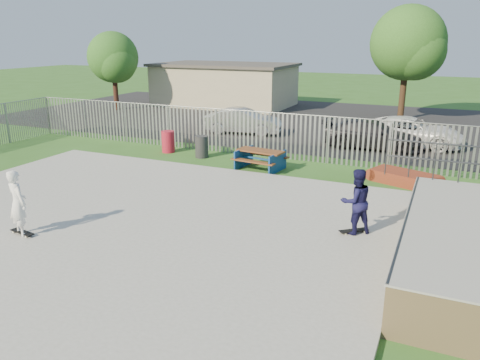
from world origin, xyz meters
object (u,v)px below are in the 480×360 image
at_px(trash_bin_red, 168,142).
at_px(skater_white, 18,203).
at_px(car_white, 410,132).
at_px(tree_mid, 408,43).
at_px(funbox, 404,178).
at_px(car_dark, 372,134).
at_px(tree_left, 113,57).
at_px(skater_navy, 356,201).
at_px(car_silver, 243,121).
at_px(trash_bin_grey, 202,147).
at_px(picnic_table, 260,159).

distance_m(trash_bin_red, skater_white, 10.14).
height_order(car_white, tree_mid, tree_mid).
bearing_deg(car_white, funbox, -173.39).
bearing_deg(trash_bin_red, car_white, 30.21).
relative_size(funbox, car_dark, 0.52).
height_order(car_dark, tree_left, tree_left).
bearing_deg(skater_navy, car_dark, -123.27).
bearing_deg(skater_white, tree_left, -39.12).
bearing_deg(car_silver, tree_left, 60.11).
height_order(skater_navy, skater_white, same).
bearing_deg(tree_mid, car_dark, -92.23).
height_order(trash_bin_grey, tree_mid, tree_mid).
distance_m(trash_bin_grey, car_white, 10.27).
height_order(trash_bin_red, trash_bin_grey, trash_bin_red).
bearing_deg(skater_white, trash_bin_red, -61.17).
distance_m(car_white, tree_mid, 8.92).
height_order(funbox, car_white, car_white).
distance_m(picnic_table, car_silver, 7.27).
bearing_deg(funbox, trash_bin_grey, -161.86).
xyz_separation_m(car_silver, skater_white, (0.36, -15.32, 0.32)).
xyz_separation_m(funbox, tree_mid, (-1.65, 14.40, 4.55)).
bearing_deg(tree_mid, skater_navy, -87.38).
relative_size(trash_bin_grey, tree_left, 0.17).
height_order(picnic_table, car_silver, car_silver).
bearing_deg(picnic_table, skater_navy, -40.53).
bearing_deg(skater_navy, car_white, -131.56).
bearing_deg(skater_navy, car_silver, -94.28).
height_order(car_silver, tree_mid, tree_mid).
xyz_separation_m(tree_mid, skater_white, (-7.07, -23.71, -3.73)).
relative_size(trash_bin_grey, skater_navy, 0.55).
distance_m(car_dark, skater_navy, 10.91).
xyz_separation_m(picnic_table, skater_navy, (4.80, -5.28, 0.63)).
bearing_deg(car_dark, trash_bin_grey, 124.56).
bearing_deg(trash_bin_grey, skater_navy, -37.33).
xyz_separation_m(funbox, skater_navy, (-0.73, -5.60, 0.81)).
relative_size(trash_bin_red, car_dark, 0.21).
height_order(funbox, car_silver, car_silver).
xyz_separation_m(trash_bin_grey, skater_navy, (7.90, -6.02, 0.55)).
relative_size(picnic_table, skater_white, 1.16).
xyz_separation_m(picnic_table, car_silver, (-3.55, 6.33, 0.30)).
height_order(car_white, skater_navy, skater_navy).
height_order(trash_bin_grey, skater_white, skater_white).
xyz_separation_m(car_dark, tree_left, (-19.17, 5.13, 3.04)).
relative_size(trash_bin_red, tree_left, 0.18).
xyz_separation_m(picnic_table, funbox, (5.53, 0.32, -0.19)).
bearing_deg(trash_bin_grey, picnic_table, -13.44).
xyz_separation_m(trash_bin_red, skater_navy, (9.79, -6.25, 0.54)).
relative_size(car_white, tree_mid, 0.71).
distance_m(trash_bin_red, car_dark, 9.67).
bearing_deg(funbox, skater_navy, -76.52).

